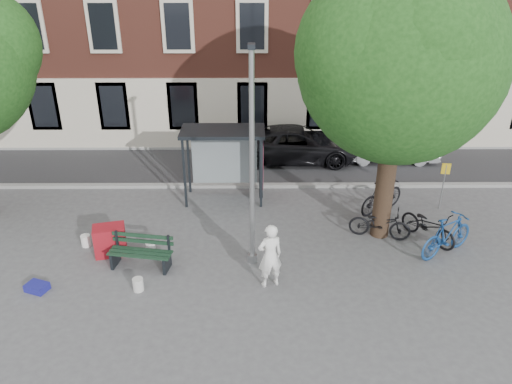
{
  "coord_description": "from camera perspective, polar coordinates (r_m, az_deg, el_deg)",
  "views": [
    {
      "loc": [
        0.04,
        -12.04,
        8.11
      ],
      "look_at": [
        0.12,
        1.69,
        1.4
      ],
      "focal_mm": 35.0,
      "sensor_mm": 36.0,
      "label": 1
    }
  ],
  "objects": [
    {
      "name": "red_stand",
      "position": [
        15.24,
        -16.35,
        -5.31
      ],
      "size": [
        1.02,
        0.8,
        0.9
      ],
      "primitive_type": "cube",
      "rotation": [
        0.0,
        0.0,
        0.24
      ],
      "color": "maroon",
      "rests_on": "ground"
    },
    {
      "name": "bucket_b",
      "position": [
        15.98,
        -18.88,
        -5.28
      ],
      "size": [
        0.37,
        0.37,
        0.36
      ],
      "primitive_type": "cylinder",
      "rotation": [
        0.0,
        0.0,
        0.39
      ],
      "color": "white",
      "rests_on": "ground"
    },
    {
      "name": "curb_far",
      "position": [
        22.53,
        -0.4,
        5.1
      ],
      "size": [
        40.0,
        0.25,
        0.12
      ],
      "primitive_type": "cube",
      "color": "gray",
      "rests_on": "ground"
    },
    {
      "name": "car_silver",
      "position": [
        21.78,
        15.07,
        5.09
      ],
      "size": [
        3.99,
        1.46,
        1.3
      ],
      "primitive_type": "imported",
      "rotation": [
        0.0,
        0.0,
        1.55
      ],
      "color": "#989A9F",
      "rests_on": "ground"
    },
    {
      "name": "bike_a",
      "position": [
        15.87,
        13.96,
        -3.51
      ],
      "size": [
        1.98,
        1.13,
        0.98
      ],
      "primitive_type": "imported",
      "rotation": [
        0.0,
        0.0,
        1.3
      ],
      "color": "black",
      "rests_on": "ground"
    },
    {
      "name": "bike_c",
      "position": [
        16.12,
        19.09,
        -3.65
      ],
      "size": [
        1.68,
        2.01,
        1.04
      ],
      "primitive_type": "imported",
      "rotation": [
        0.0,
        0.0,
        0.6
      ],
      "color": "black",
      "rests_on": "ground"
    },
    {
      "name": "notice_sign",
      "position": [
        17.97,
        20.73,
        1.58
      ],
      "size": [
        0.29,
        0.06,
        1.69
      ],
      "rotation": [
        0.0,
        0.0,
        -0.13
      ],
      "color": "#9EA0A3",
      "rests_on": "ground"
    },
    {
      "name": "bench",
      "position": [
        14.45,
        -13.01,
        -6.86
      ],
      "size": [
        1.85,
        0.86,
        0.92
      ],
      "rotation": [
        0.0,
        0.0,
        -0.17
      ],
      "color": "#1E2328",
      "rests_on": "ground"
    },
    {
      "name": "car_dark",
      "position": [
        21.16,
        4.77,
        5.5
      ],
      "size": [
        5.21,
        2.47,
        1.44
      ],
      "primitive_type": "imported",
      "rotation": [
        0.0,
        0.0,
        1.55
      ],
      "color": "black",
      "rests_on": "ground"
    },
    {
      "name": "bucket_c",
      "position": [
        15.1,
        -11.95,
        -6.28
      ],
      "size": [
        0.36,
        0.36,
        0.36
      ],
      "primitive_type": "cylinder",
      "rotation": [
        0.0,
        0.0,
        -0.34
      ],
      "color": "white",
      "rests_on": "ground"
    },
    {
      "name": "blue_crate",
      "position": [
        14.55,
        -23.75,
        -9.93
      ],
      "size": [
        0.66,
        0.57,
        0.2
      ],
      "primitive_type": "cube",
      "rotation": [
        0.0,
        0.0,
        -0.36
      ],
      "color": "navy",
      "rests_on": "ground"
    },
    {
      "name": "ground",
      "position": [
        14.52,
        -0.42,
        -7.93
      ],
      "size": [
        90.0,
        90.0,
        0.0
      ],
      "primitive_type": "plane",
      "color": "#4C4C4F",
      "rests_on": "ground"
    },
    {
      "name": "bike_d",
      "position": [
        17.39,
        14.21,
        -0.43
      ],
      "size": [
        1.93,
        1.62,
        1.19
      ],
      "primitive_type": "imported",
      "rotation": [
        0.0,
        0.0,
        2.2
      ],
      "color": "black",
      "rests_on": "ground"
    },
    {
      "name": "tree_right",
      "position": [
        14.22,
        16.48,
        14.92
      ],
      "size": [
        5.76,
        5.6,
        8.2
      ],
      "color": "black",
      "rests_on": "ground"
    },
    {
      "name": "painter",
      "position": [
        13.09,
        1.61,
        -7.3
      ],
      "size": [
        0.77,
        0.63,
        1.83
      ],
      "primitive_type": "imported",
      "rotation": [
        0.0,
        0.0,
        3.47
      ],
      "color": "white",
      "rests_on": "ground"
    },
    {
      "name": "bus_shelter",
      "position": [
        17.3,
        -2.45,
        5.05
      ],
      "size": [
        2.85,
        1.45,
        2.62
      ],
      "color": "#1E2328",
      "rests_on": "ground"
    },
    {
      "name": "lamppost",
      "position": [
        13.17,
        -0.46,
        2.17
      ],
      "size": [
        0.28,
        0.35,
        6.11
      ],
      "color": "#9EA0A3",
      "rests_on": "ground"
    },
    {
      "name": "bike_b",
      "position": [
        15.55,
        21.01,
        -4.65
      ],
      "size": [
        2.09,
        1.62,
        1.26
      ],
      "primitive_type": "imported",
      "rotation": [
        0.0,
        0.0,
        2.13
      ],
      "color": "navy",
      "rests_on": "ground"
    },
    {
      "name": "bucket_a",
      "position": [
        13.67,
        -13.32,
        -10.25
      ],
      "size": [
        0.36,
        0.36,
        0.36
      ],
      "primitive_type": "cylinder",
      "rotation": [
        0.0,
        0.0,
        -0.37
      ],
      "color": "silver",
      "rests_on": "ground"
    },
    {
      "name": "curb_near",
      "position": [
        18.85,
        -0.41,
        0.75
      ],
      "size": [
        40.0,
        0.25,
        0.12
      ],
      "primitive_type": "cube",
      "color": "gray",
      "rests_on": "ground"
    },
    {
      "name": "road",
      "position": [
        20.69,
        -0.4,
        2.98
      ],
      "size": [
        40.0,
        4.0,
        0.01
      ],
      "primitive_type": "cube",
      "color": "#28282B",
      "rests_on": "ground"
    }
  ]
}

